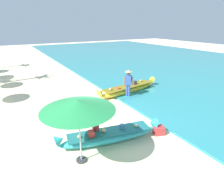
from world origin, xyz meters
The scene contains 8 objects.
ground_plane centered at (0.00, 0.00, 0.00)m, with size 80.00×80.00×0.00m, color beige.
sea centered at (14.35, 8.00, 0.05)m, with size 24.00×56.00×0.10m, color teal.
boat_cyan_foreground centered at (-0.20, -1.33, 0.26)m, with size 4.16×1.42×0.73m.
boat_yellow_midground centered at (3.62, 2.87, 0.28)m, with size 4.91×1.43×0.80m.
person_vendor_hatted centered at (3.11, 2.20, 1.03)m, with size 0.54×0.53×1.78m.
person_tourist_customer centered at (-0.64, -1.01, 0.92)m, with size 0.51×0.55×1.64m.
patio_umbrella_large centered at (-1.58, -1.82, 2.04)m, with size 2.32×2.32×2.21m.
cooler_box centered at (1.84, -1.91, 0.17)m, with size 0.43×0.35×0.35m, color #C63838.
Camera 1 is at (-3.35, -6.90, 4.38)m, focal length 30.43 mm.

